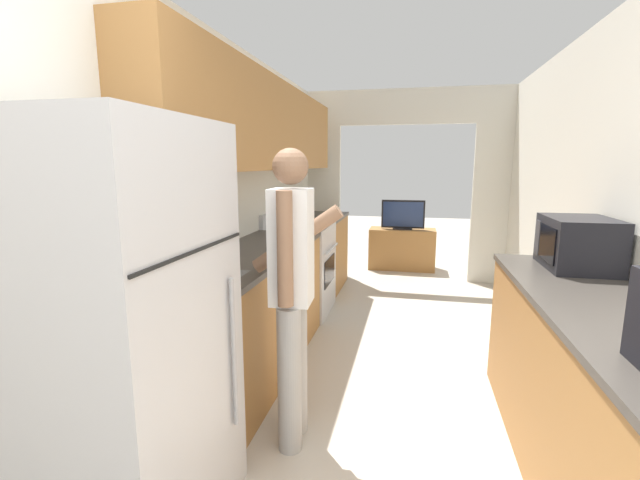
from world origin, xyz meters
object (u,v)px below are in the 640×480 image
object	(u,v)px
person	(292,292)
television	(403,215)
microwave	(578,243)
range_oven	(300,268)
tv_cabinet	(402,249)
refrigerator	(123,340)

from	to	relation	value
person	television	bearing A→B (deg)	-10.08
microwave	person	bearing A→B (deg)	-156.48
range_oven	microwave	xyz separation A→B (m)	(2.12, -1.40, 0.61)
tv_cabinet	range_oven	bearing A→B (deg)	-114.94
refrigerator	range_oven	bearing A→B (deg)	90.62
person	television	size ratio (longest dim) A/B	2.62
television	microwave	bearing A→B (deg)	-72.10
microwave	television	world-z (taller)	microwave
refrigerator	range_oven	xyz separation A→B (m)	(-0.03, 2.83, -0.39)
microwave	television	size ratio (longest dim) A/B	0.80
microwave	tv_cabinet	size ratio (longest dim) A/B	0.52
television	person	bearing A→B (deg)	-96.43
range_oven	tv_cabinet	size ratio (longest dim) A/B	1.11
refrigerator	range_oven	distance (m)	2.85
tv_cabinet	microwave	bearing A→B (deg)	-72.30
refrigerator	person	xyz separation A→B (m)	(0.49, 0.73, 0.01)
television	tv_cabinet	bearing A→B (deg)	90.00
refrigerator	television	size ratio (longest dim) A/B	2.76
refrigerator	tv_cabinet	bearing A→B (deg)	79.02
microwave	tv_cabinet	xyz separation A→B (m)	(-1.13, 3.54, -0.77)
refrigerator	microwave	world-z (taller)	refrigerator
refrigerator	range_oven	size ratio (longest dim) A/B	1.62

